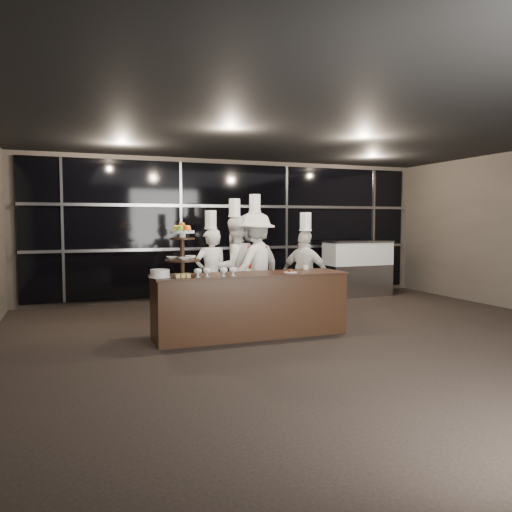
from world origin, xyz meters
name	(u,v)px	position (x,y,z in m)	size (l,w,h in m)	color
room	(360,236)	(0.00, 0.00, 1.50)	(10.00, 10.00, 10.00)	black
window_wall	(235,229)	(0.00, 4.94, 1.50)	(8.60, 0.10, 2.80)	black
buffet_counter	(250,304)	(-0.94, 1.42, 0.47)	(2.84, 0.74, 0.92)	black
display_stand	(182,246)	(-1.94, 1.42, 1.34)	(0.48, 0.48, 0.74)	black
compotes	(216,271)	(-1.52, 1.20, 1.00)	(0.61, 0.11, 0.12)	silver
layer_cake	(160,273)	(-2.25, 1.37, 0.97)	(0.30, 0.30, 0.11)	white
pastry_squares	(182,275)	(-1.97, 1.25, 0.95)	(0.20, 0.13, 0.05)	#D7B569
small_plate	(290,272)	(-0.34, 1.32, 0.94)	(0.20, 0.20, 0.05)	white
chef_cup	(306,267)	(0.08, 1.67, 0.96)	(0.08, 0.08, 0.07)	white
display_case	(357,265)	(2.68, 4.30, 0.69)	(1.49, 0.65, 1.24)	#A5A5AA
chef_a	(211,273)	(-1.19, 2.63, 0.81)	(0.60, 0.42, 1.86)	silver
chef_b	(235,267)	(-0.76, 2.69, 0.89)	(0.96, 0.80, 2.06)	white
chef_c	(255,265)	(-0.43, 2.59, 0.92)	(1.36, 1.20, 2.13)	silver
chef_d	(305,275)	(0.31, 2.15, 0.78)	(0.86, 0.92, 1.82)	silver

